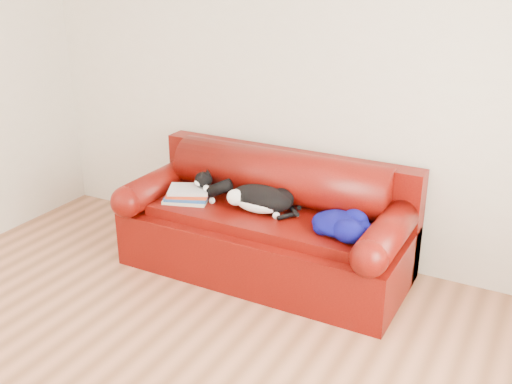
{
  "coord_description": "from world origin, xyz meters",
  "views": [
    {
      "loc": [
        1.89,
        -2.08,
        2.24
      ],
      "look_at": [
        0.05,
        1.35,
        0.69
      ],
      "focal_mm": 42.0,
      "sensor_mm": 36.0,
      "label": 1
    }
  ],
  "objects_px": {
    "book_stack": "(188,194)",
    "blanket": "(341,223)",
    "sofa_base": "(265,242)",
    "cat": "(260,199)"
  },
  "relations": [
    {
      "from": "book_stack",
      "to": "blanket",
      "type": "relative_size",
      "value": 0.76
    },
    {
      "from": "sofa_base",
      "to": "blanket",
      "type": "height_order",
      "value": "blanket"
    },
    {
      "from": "sofa_base",
      "to": "book_stack",
      "type": "height_order",
      "value": "book_stack"
    },
    {
      "from": "book_stack",
      "to": "blanket",
      "type": "xyz_separation_m",
      "value": [
        1.22,
        0.02,
        0.01
      ]
    },
    {
      "from": "blanket",
      "to": "book_stack",
      "type": "bearing_deg",
      "value": -178.94
    },
    {
      "from": "sofa_base",
      "to": "cat",
      "type": "relative_size",
      "value": 3.07
    },
    {
      "from": "sofa_base",
      "to": "blanket",
      "type": "bearing_deg",
      "value": -7.98
    },
    {
      "from": "sofa_base",
      "to": "book_stack",
      "type": "distance_m",
      "value": 0.69
    },
    {
      "from": "sofa_base",
      "to": "cat",
      "type": "height_order",
      "value": "cat"
    },
    {
      "from": "book_stack",
      "to": "cat",
      "type": "distance_m",
      "value": 0.58
    }
  ]
}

